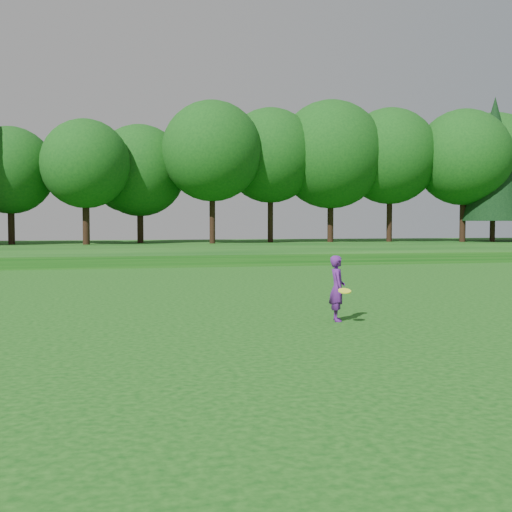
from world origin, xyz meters
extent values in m
plane|color=#0D430F|center=(0.00, 0.00, 0.00)|extent=(140.00, 140.00, 0.00)
cube|color=#0D430F|center=(0.00, 34.00, 0.30)|extent=(130.00, 30.00, 0.60)
cube|color=gray|center=(0.00, 20.00, 0.02)|extent=(130.00, 1.60, 0.04)
imported|color=#5A1C7F|center=(1.67, 0.80, 0.75)|extent=(0.45, 0.61, 1.51)
cylinder|color=#F4FF28|center=(1.65, 0.28, 0.75)|extent=(0.29, 0.28, 0.10)
camera|label=1|loc=(-3.37, -13.02, 2.26)|focal=45.00mm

